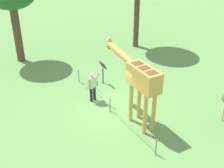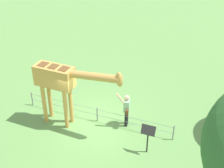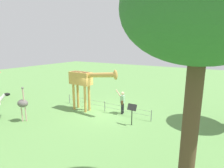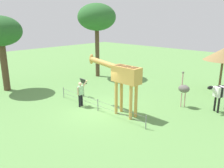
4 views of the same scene
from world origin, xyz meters
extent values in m
plane|color=#60934C|center=(0.00, 0.00, 0.00)|extent=(60.00, 60.00, 0.00)
cylinder|color=gold|center=(-1.06, -0.25, 0.97)|extent=(0.18, 0.18, 1.94)
cylinder|color=gold|center=(-1.08, -0.68, 0.97)|extent=(0.18, 0.18, 1.94)
cylinder|color=gold|center=(-2.16, -0.22, 0.97)|extent=(0.18, 0.18, 1.94)
cylinder|color=gold|center=(-2.18, -0.66, 0.97)|extent=(0.18, 0.18, 1.94)
cube|color=gold|center=(-1.62, -0.45, 2.39)|extent=(1.72, 0.74, 0.90)
cube|color=brown|center=(-1.12, -0.46, 2.85)|extent=(0.37, 0.45, 0.02)
cube|color=brown|center=(-1.62, -0.45, 2.85)|extent=(0.37, 0.45, 0.02)
cube|color=brown|center=(-2.12, -0.44, 2.85)|extent=(0.37, 0.45, 0.02)
cylinder|color=gold|center=(0.15, -0.50, 2.78)|extent=(2.38, 0.38, 0.55)
ellipsoid|color=gold|center=(1.32, -0.53, 2.90)|extent=(0.35, 0.27, 0.66)
cylinder|color=brown|center=(1.32, -0.47, 3.08)|extent=(0.05, 0.05, 0.14)
cylinder|color=brown|center=(1.32, -0.59, 3.08)|extent=(0.05, 0.05, 0.14)
cylinder|color=black|center=(1.34, 0.35, 0.39)|extent=(0.14, 0.14, 0.78)
cylinder|color=black|center=(1.31, 0.54, 0.39)|extent=(0.14, 0.14, 0.78)
cube|color=#93C699|center=(1.33, 0.44, 1.06)|extent=(0.29, 0.39, 0.55)
sphere|color=#D8AD8C|center=(1.33, 0.44, 1.47)|extent=(0.22, 0.22, 0.22)
cylinder|color=#D8AD8C|center=(1.09, 0.24, 1.50)|extent=(0.40, 0.14, 0.49)
cylinder|color=#D8AD8C|center=(1.29, 0.66, 1.05)|extent=(0.08, 0.08, 0.50)
cube|color=brown|center=(1.41, 0.23, 0.88)|extent=(0.15, 0.22, 0.24)
cylinder|color=black|center=(2.67, -0.90, 0.47)|extent=(0.06, 0.06, 0.95)
cube|color=#2D2D2D|center=(2.67, -0.90, 1.13)|extent=(0.56, 0.21, 0.38)
cylinder|color=slate|center=(-3.50, 0.21, 0.38)|extent=(0.05, 0.05, 0.75)
cylinder|color=slate|center=(0.00, 0.21, 0.38)|extent=(0.05, 0.05, 0.75)
cylinder|color=slate|center=(3.50, 0.21, 0.38)|extent=(0.05, 0.05, 0.75)
cube|color=slate|center=(0.00, 0.21, 0.64)|extent=(7.00, 0.01, 0.01)
cube|color=slate|center=(0.00, 0.21, 0.34)|extent=(7.00, 0.01, 0.01)
camera|label=1|loc=(-10.19, 6.21, 8.04)|focal=47.33mm
camera|label=2|loc=(4.74, -9.99, 8.81)|focal=49.27mm
camera|label=3|loc=(6.86, -10.10, 4.72)|focal=28.75mm
camera|label=4|loc=(-9.56, 9.02, 5.35)|focal=37.18mm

